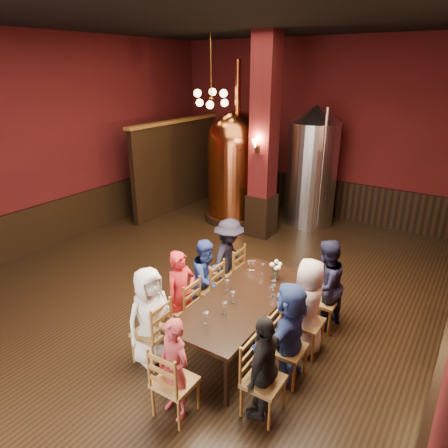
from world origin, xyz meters
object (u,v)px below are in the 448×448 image
Objects in this scene: person_0 at (150,316)px; copper_kettle at (237,165)px; steel_vessel at (312,167)px; person_1 at (181,295)px; rose_vase at (275,268)px; dining_table at (243,301)px; person_2 at (207,278)px.

copper_kettle is (-1.98, 5.33, 0.74)m from person_0.
steel_vessel is at bearing 25.08° from copper_kettle.
person_1 is 1.47m from rose_vase.
steel_vessel is (-1.10, 5.11, 0.79)m from dining_table.
rose_vase is (0.98, 1.06, 0.27)m from person_1.
copper_kettle reaches higher than person_1.
person_1 is at bearing -67.13° from copper_kettle.
steel_vessel reaches higher than person_0.
steel_vessel is at bearing 14.16° from person_1.
person_0 is 5.74m from copper_kettle.
copper_kettle is at bearing 129.28° from rose_vase.
steel_vessel is at bearing 3.21° from person_2.
person_2 reaches higher than rose_vase.
person_0 is 0.48× the size of steel_vessel.
person_0 reaches higher than rose_vase.
dining_table is 5.20m from copper_kettle.
person_0 reaches higher than person_2.
person_1 reaches higher than dining_table.
person_0 is 0.36× the size of copper_kettle.
rose_vase is (0.97, 1.73, 0.26)m from person_0.
person_0 is at bearing -178.26° from person_2.
copper_kettle reaches higher than dining_table.
person_1 is at bearing 15.69° from person_0.
rose_vase is at bearing -14.99° from person_0.
person_1 is (-0.02, 0.67, -0.02)m from person_0.
person_2 is 0.44× the size of steel_vessel.
person_2 is at bearing -87.10° from steel_vessel.
person_2 is at bearing 158.78° from dining_table.
person_0 is 1.07× the size of person_2.
person_0 is 0.67m from person_1.
dining_table is 0.77m from rose_vase.
copper_kettle is (-1.97, 4.66, 0.76)m from person_1.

